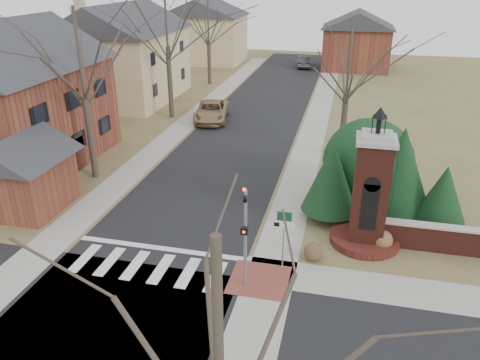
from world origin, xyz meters
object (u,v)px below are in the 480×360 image
(sign_post, at_px, (284,229))
(distant_car, at_px, (304,62))
(pickup_truck, at_px, (212,111))
(brick_gate_monument, at_px, (369,201))
(traffic_signal_pole, at_px, (245,229))

(sign_post, relative_size, distant_car, 0.62)
(sign_post, distance_m, pickup_truck, 21.91)
(sign_post, relative_size, pickup_truck, 0.49)
(brick_gate_monument, height_order, distant_car, brick_gate_monument)
(distant_car, bearing_deg, traffic_signal_pole, 88.24)
(traffic_signal_pole, height_order, sign_post, traffic_signal_pole)
(traffic_signal_pole, height_order, pickup_truck, traffic_signal_pole)
(traffic_signal_pole, xyz_separation_m, distant_car, (-2.70, 46.39, -1.85))
(traffic_signal_pole, height_order, brick_gate_monument, brick_gate_monument)
(pickup_truck, bearing_deg, traffic_signal_pole, -79.67)
(traffic_signal_pole, bearing_deg, pickup_truck, 109.82)
(sign_post, bearing_deg, traffic_signal_pole, -132.43)
(traffic_signal_pole, bearing_deg, sign_post, 47.57)
(pickup_truck, relative_size, distant_car, 1.25)
(traffic_signal_pole, distance_m, brick_gate_monument, 6.47)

